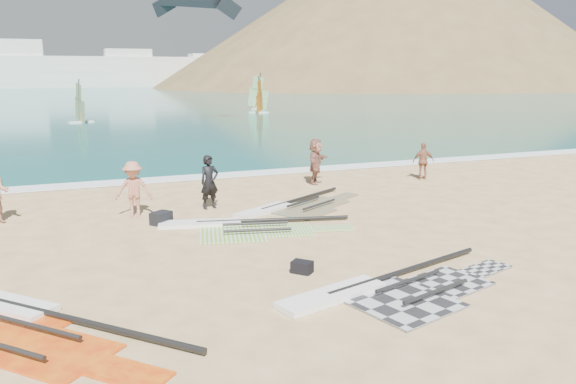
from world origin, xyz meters
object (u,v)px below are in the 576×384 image
object	(u,v)px
rig_red	(22,325)
person_wetsuit	(209,182)
rig_orange	(294,207)
beachgoer_mid	(133,189)
rig_grey	(390,290)
beachgoer_right	(316,161)
beachgoer_back	(423,161)
gear_bag_near	(161,218)
rig_green	(239,227)
gear_bag_far	(302,267)

from	to	relation	value
rig_red	person_wetsuit	bearing A→B (deg)	101.10
rig_orange	beachgoer_mid	size ratio (longest dim) A/B	2.95
rig_orange	rig_red	bearing A→B (deg)	-170.98
rig_grey	beachgoer_right	distance (m)	11.43
beachgoer_mid	beachgoer_back	distance (m)	12.15
rig_grey	beachgoer_back	distance (m)	12.81
gear_bag_near	beachgoer_back	xyz separation A→B (m)	(11.36, 3.12, 0.58)
rig_green	beachgoer_right	distance (m)	7.13
rig_orange	rig_green	bearing A→B (deg)	-175.07
gear_bag_far	person_wetsuit	distance (m)	6.75
rig_green	beachgoer_mid	distance (m)	3.73
beachgoer_right	person_wetsuit	bearing A→B (deg)	157.87
person_wetsuit	beachgoer_mid	size ratio (longest dim) A/B	1.01
rig_green	gear_bag_far	bearing A→B (deg)	-72.87
rig_orange	gear_bag_far	world-z (taller)	gear_bag_far
gear_bag_far	gear_bag_near	bearing A→B (deg)	113.56
person_wetsuit	rig_orange	bearing A→B (deg)	-34.77
rig_orange	rig_red	size ratio (longest dim) A/B	0.96
rig_orange	gear_bag_near	size ratio (longest dim) A/B	8.85
rig_grey	rig_red	xyz separation A→B (m)	(-6.98, 0.96, 0.00)
beachgoer_right	gear_bag_far	bearing A→B (deg)	-165.02
beachgoer_mid	beachgoer_right	bearing A→B (deg)	37.32
rig_red	rig_orange	bearing A→B (deg)	85.62
rig_grey	beachgoer_back	xyz separation A→B (m)	(7.79, 10.14, 0.72)
rig_orange	beachgoer_right	world-z (taller)	beachgoer_right
gear_bag_near	person_wetsuit	distance (m)	2.39
rig_green	rig_orange	world-z (taller)	rig_green
beachgoer_right	beachgoer_back	bearing A→B (deg)	-59.04
rig_grey	gear_bag_near	distance (m)	7.87
rig_grey	rig_orange	xyz separation A→B (m)	(0.84, 7.39, -0.00)
rig_grey	gear_bag_far	size ratio (longest dim) A/B	13.15
beachgoer_mid	gear_bag_far	bearing A→B (deg)	-48.57
gear_bag_far	beachgoer_mid	xyz separation A→B (m)	(-2.95, 6.48, 0.74)
rig_green	rig_orange	bearing A→B (deg)	48.20
rig_grey	rig_orange	size ratio (longest dim) A/B	1.15
gear_bag_near	person_wetsuit	world-z (taller)	person_wetsuit
person_wetsuit	beachgoer_right	bearing A→B (deg)	13.62
person_wetsuit	beachgoer_mid	distance (m)	2.46
rig_grey	gear_bag_near	size ratio (longest dim) A/B	10.18
person_wetsuit	rig_red	bearing A→B (deg)	-138.58
rig_grey	gear_bag_far	xyz separation A→B (m)	(-1.25, 1.71, 0.09)
rig_grey	rig_green	xyz separation A→B (m)	(-1.55, 5.70, -0.00)
rig_red	beachgoer_back	bearing A→B (deg)	78.08
rig_orange	person_wetsuit	size ratio (longest dim) A/B	2.91
rig_grey	rig_green	bearing A→B (deg)	89.10
rig_grey	person_wetsuit	xyz separation A→B (m)	(-1.75, 8.40, 0.84)
rig_orange	beachgoer_back	world-z (taller)	beachgoer_back
gear_bag_far	beachgoer_back	distance (m)	12.38
gear_bag_near	beachgoer_right	bearing A→B (deg)	30.02
gear_bag_far	beachgoer_right	xyz separation A→B (m)	(4.47, 9.23, 0.78)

